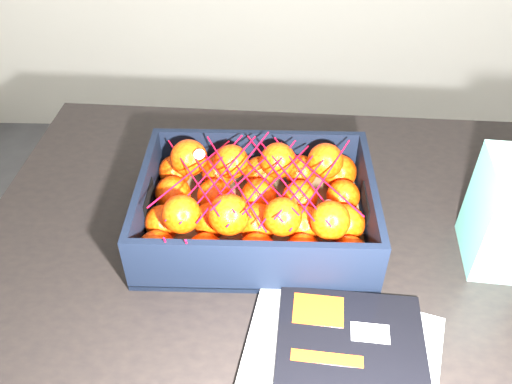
{
  "coord_description": "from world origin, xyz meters",
  "views": [
    {
      "loc": [
        -0.43,
        -0.36,
        1.42
      ],
      "look_at": [
        -0.45,
        0.28,
        0.86
      ],
      "focal_mm": 37.14,
      "sensor_mm": 36.0,
      "label": 1
    }
  ],
  "objects_px": {
    "magazine_stack": "(342,376)",
    "retail_carton": "(503,214)",
    "produce_crate": "(256,214)",
    "table": "(311,272)"
  },
  "relations": [
    {
      "from": "table",
      "to": "produce_crate",
      "type": "xyz_separation_m",
      "value": [
        -0.1,
        0.02,
        0.13
      ]
    },
    {
      "from": "produce_crate",
      "to": "retail_carton",
      "type": "distance_m",
      "value": 0.4
    },
    {
      "from": "magazine_stack",
      "to": "produce_crate",
      "type": "xyz_separation_m",
      "value": [
        -0.12,
        0.29,
        0.02
      ]
    },
    {
      "from": "magazine_stack",
      "to": "retail_carton",
      "type": "xyz_separation_m",
      "value": [
        0.27,
        0.24,
        0.09
      ]
    },
    {
      "from": "table",
      "to": "produce_crate",
      "type": "bearing_deg",
      "value": 170.07
    },
    {
      "from": "magazine_stack",
      "to": "produce_crate",
      "type": "height_order",
      "value": "produce_crate"
    },
    {
      "from": "produce_crate",
      "to": "retail_carton",
      "type": "bearing_deg",
      "value": -7.92
    },
    {
      "from": "magazine_stack",
      "to": "retail_carton",
      "type": "bearing_deg",
      "value": 41.69
    },
    {
      "from": "produce_crate",
      "to": "table",
      "type": "bearing_deg",
      "value": -9.93
    },
    {
      "from": "magazine_stack",
      "to": "table",
      "type": "bearing_deg",
      "value": 94.19
    }
  ]
}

